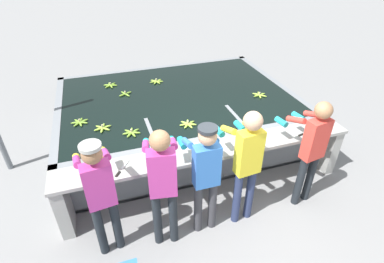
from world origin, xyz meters
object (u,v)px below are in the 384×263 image
at_px(knife_1, 120,170).
at_px(banana_bunch_floating_0, 80,122).
at_px(banana_bunch_floating_7, 156,81).
at_px(banana_bunch_floating_2, 259,95).
at_px(banana_bunch_floating_3, 132,132).
at_px(banana_bunch_floating_6, 188,124).
at_px(worker_3, 247,159).
at_px(worker_4, 312,145).
at_px(worker_0, 100,190).
at_px(worker_1, 162,179).
at_px(banana_bunch_floating_1, 125,94).
at_px(banana_bunch_floating_4, 103,128).
at_px(banana_bunch_floating_5, 110,85).
at_px(knife_0, 304,133).
at_px(worker_2, 205,171).

bearing_deg(knife_1, banana_bunch_floating_0, 108.67).
bearing_deg(banana_bunch_floating_7, banana_bunch_floating_0, -141.70).
distance_m(banana_bunch_floating_2, banana_bunch_floating_3, 2.55).
bearing_deg(banana_bunch_floating_3, banana_bunch_floating_6, -2.27).
xyz_separation_m(worker_3, worker_4, (1.00, 0.02, -0.04)).
relative_size(worker_4, banana_bunch_floating_0, 5.98).
bearing_deg(worker_0, worker_1, -7.78).
bearing_deg(worker_4, knife_1, 169.90).
bearing_deg(banana_bunch_floating_1, banana_bunch_floating_0, -135.85).
bearing_deg(banana_bunch_floating_4, banana_bunch_floating_2, 5.24).
height_order(worker_4, banana_bunch_floating_4, worker_4).
bearing_deg(banana_bunch_floating_6, banana_bunch_floating_2, 19.67).
xyz_separation_m(worker_3, banana_bunch_floating_7, (-0.48, 3.08, -0.16)).
xyz_separation_m(banana_bunch_floating_5, knife_1, (-0.13, -2.71, -0.01)).
bearing_deg(knife_0, banana_bunch_floating_6, 153.13).
bearing_deg(worker_0, knife_1, 57.22).
bearing_deg(banana_bunch_floating_3, banana_bunch_floating_1, 86.14).
xyz_separation_m(banana_bunch_floating_2, banana_bunch_floating_7, (-1.71, 1.23, -0.00)).
bearing_deg(banana_bunch_floating_6, banana_bunch_floating_1, 119.45).
bearing_deg(knife_0, knife_1, 179.84).
height_order(worker_3, banana_bunch_floating_7, worker_3).
xyz_separation_m(worker_0, banana_bunch_floating_5, (0.40, 3.12, -0.11)).
height_order(banana_bunch_floating_1, knife_0, banana_bunch_floating_1).
xyz_separation_m(banana_bunch_floating_5, knife_0, (2.62, -2.72, -0.01)).
bearing_deg(banana_bunch_floating_4, knife_0, -21.05).
bearing_deg(banana_bunch_floating_1, knife_1, -99.32).
height_order(worker_2, worker_4, worker_4).
bearing_deg(worker_1, knife_0, 12.14).
relative_size(worker_0, worker_1, 0.96).
bearing_deg(worker_3, banana_bunch_floating_0, 136.86).
bearing_deg(banana_bunch_floating_5, worker_4, -52.84).
xyz_separation_m(worker_2, banana_bunch_floating_6, (0.18, 1.27, -0.11)).
distance_m(worker_2, banana_bunch_floating_6, 1.28).
xyz_separation_m(worker_1, banana_bunch_floating_5, (-0.30, 3.22, -0.16)).
xyz_separation_m(banana_bunch_floating_4, banana_bunch_floating_7, (1.19, 1.50, -0.00)).
height_order(banana_bunch_floating_3, banana_bunch_floating_5, same).
relative_size(worker_1, banana_bunch_floating_6, 6.11).
bearing_deg(banana_bunch_floating_1, worker_4, -50.88).
bearing_deg(worker_2, banana_bunch_floating_6, 81.95).
height_order(banana_bunch_floating_1, banana_bunch_floating_5, same).
height_order(worker_3, banana_bunch_floating_2, worker_3).
bearing_deg(banana_bunch_floating_6, knife_1, -145.39).
bearing_deg(banana_bunch_floating_2, banana_bunch_floating_6, -160.33).
bearing_deg(worker_0, banana_bunch_floating_7, 66.41).
xyz_separation_m(worker_4, knife_1, (-2.53, 0.45, -0.13)).
xyz_separation_m(banana_bunch_floating_0, banana_bunch_floating_6, (1.63, -0.60, 0.00)).
height_order(worker_2, banana_bunch_floating_1, worker_2).
bearing_deg(worker_1, banana_bunch_floating_4, 109.60).
relative_size(banana_bunch_floating_1, banana_bunch_floating_2, 0.95).
distance_m(worker_0, banana_bunch_floating_3, 1.36).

